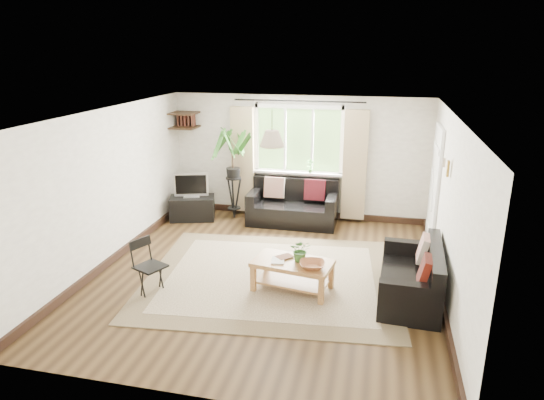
% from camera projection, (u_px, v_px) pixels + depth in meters
% --- Properties ---
extents(floor, '(5.50, 5.50, 0.00)m').
position_uv_depth(floor, '(266.00, 274.00, 7.28)').
color(floor, black).
rests_on(floor, ground).
extents(ceiling, '(5.50, 5.50, 0.00)m').
position_uv_depth(ceiling, '(265.00, 114.00, 6.56)').
color(ceiling, white).
rests_on(ceiling, floor).
extents(wall_back, '(5.00, 0.02, 2.40)m').
position_uv_depth(wall_back, '(299.00, 157.00, 9.48)').
color(wall_back, beige).
rests_on(wall_back, floor).
extents(wall_front, '(5.00, 0.02, 2.40)m').
position_uv_depth(wall_front, '(195.00, 287.00, 4.37)').
color(wall_front, beige).
rests_on(wall_front, floor).
extents(wall_left, '(0.02, 5.50, 2.40)m').
position_uv_depth(wall_left, '(108.00, 187.00, 7.45)').
color(wall_left, beige).
rests_on(wall_left, floor).
extents(wall_right, '(0.02, 5.50, 2.40)m').
position_uv_depth(wall_right, '(450.00, 211.00, 6.39)').
color(wall_right, beige).
rests_on(wall_right, floor).
extents(rug, '(3.92, 3.46, 0.02)m').
position_uv_depth(rug, '(271.00, 277.00, 7.19)').
color(rug, beige).
rests_on(rug, floor).
extents(window, '(2.50, 0.16, 2.16)m').
position_uv_depth(window, '(299.00, 140.00, 9.34)').
color(window, white).
rests_on(window, wall_back).
extents(door, '(0.06, 0.96, 2.06)m').
position_uv_depth(door, '(434.00, 190.00, 8.04)').
color(door, silver).
rests_on(door, wall_right).
extents(corner_shelf, '(0.50, 0.50, 0.34)m').
position_uv_depth(corner_shelf, '(184.00, 120.00, 9.51)').
color(corner_shelf, black).
rests_on(corner_shelf, wall_back).
extents(pendant_lamp, '(0.36, 0.36, 0.54)m').
position_uv_depth(pendant_lamp, '(272.00, 134.00, 7.04)').
color(pendant_lamp, beige).
rests_on(pendant_lamp, ceiling).
extents(wall_sconce, '(0.12, 0.12, 0.28)m').
position_uv_depth(wall_sconce, '(446.00, 166.00, 6.52)').
color(wall_sconce, beige).
rests_on(wall_sconce, wall_right).
extents(sofa_back, '(1.68, 0.85, 0.79)m').
position_uv_depth(sofa_back, '(293.00, 204.00, 9.28)').
color(sofa_back, black).
rests_on(sofa_back, floor).
extents(sofa_right, '(1.57, 0.83, 0.72)m').
position_uv_depth(sofa_right, '(410.00, 274.00, 6.49)').
color(sofa_right, black).
rests_on(sofa_right, floor).
extents(coffee_table, '(1.16, 0.76, 0.44)m').
position_uv_depth(coffee_table, '(293.00, 276.00, 6.75)').
color(coffee_table, brown).
rests_on(coffee_table, floor).
extents(table_plant, '(0.32, 0.28, 0.32)m').
position_uv_depth(table_plant, '(301.00, 250.00, 6.64)').
color(table_plant, '#356227').
rests_on(table_plant, coffee_table).
extents(bowl, '(0.39, 0.39, 0.09)m').
position_uv_depth(bowl, '(312.00, 265.00, 6.47)').
color(bowl, '#9C5A36').
rests_on(bowl, coffee_table).
extents(book_a, '(0.21, 0.26, 0.02)m').
position_uv_depth(book_a, '(272.00, 260.00, 6.69)').
color(book_a, white).
rests_on(book_a, coffee_table).
extents(book_b, '(0.28, 0.28, 0.02)m').
position_uv_depth(book_b, '(281.00, 255.00, 6.86)').
color(book_b, brown).
rests_on(book_b, coffee_table).
extents(tv_stand, '(0.96, 0.71, 0.46)m').
position_uv_depth(tv_stand, '(192.00, 208.00, 9.56)').
color(tv_stand, black).
rests_on(tv_stand, floor).
extents(tv, '(0.69, 0.40, 0.50)m').
position_uv_depth(tv, '(191.00, 184.00, 9.41)').
color(tv, '#A5A5AA').
rests_on(tv, tv_stand).
extents(palm_stand, '(0.83, 0.83, 1.80)m').
position_uv_depth(palm_stand, '(233.00, 174.00, 9.45)').
color(palm_stand, black).
rests_on(palm_stand, floor).
extents(folding_chair, '(0.52, 0.52, 0.77)m').
position_uv_depth(folding_chair, '(151.00, 268.00, 6.62)').
color(folding_chair, black).
rests_on(folding_chair, floor).
extents(sill_plant, '(0.14, 0.10, 0.27)m').
position_uv_depth(sill_plant, '(310.00, 166.00, 9.35)').
color(sill_plant, '#2D6023').
rests_on(sill_plant, window).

